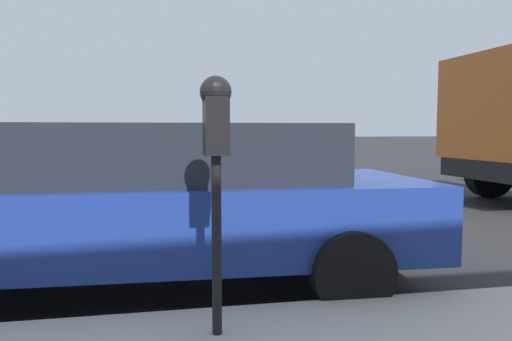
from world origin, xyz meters
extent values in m
plane|color=#2B2B2D|center=(0.00, 0.00, 0.00)|extent=(220.00, 220.00, 0.00)
cylinder|color=black|center=(-2.66, -0.04, 0.70)|extent=(0.06, 0.06, 1.09)
cube|color=black|center=(-2.66, -0.04, 1.42)|extent=(0.20, 0.14, 0.34)
sphere|color=black|center=(-2.66, -0.04, 1.62)|extent=(0.19, 0.19, 0.19)
cube|color=#B21919|center=(-2.55, -0.04, 1.37)|extent=(0.01, 0.11, 0.12)
cube|color=black|center=(-2.55, -0.04, 1.49)|extent=(0.01, 0.10, 0.08)
cube|color=navy|center=(-1.13, 0.29, 0.64)|extent=(2.07, 4.79, 0.63)
cube|color=#232833|center=(-1.14, 0.10, 1.20)|extent=(1.76, 2.70, 0.49)
cylinder|color=black|center=(-0.13, 1.72, 0.32)|extent=(0.24, 0.65, 0.64)
cylinder|color=black|center=(-2.13, -1.14, 0.32)|extent=(0.24, 0.65, 0.64)
cylinder|color=black|center=(-0.24, -1.21, 0.32)|extent=(0.24, 0.65, 0.64)
cylinder|color=black|center=(3.61, -6.57, 0.52)|extent=(0.31, 1.04, 1.04)
camera|label=1|loc=(-5.61, 0.32, 1.39)|focal=35.00mm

